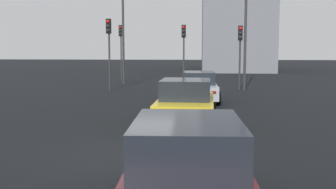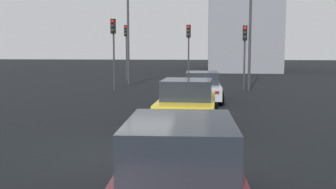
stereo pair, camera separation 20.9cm
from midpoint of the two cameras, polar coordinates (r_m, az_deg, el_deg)
ground_plane at (r=10.14m, az=-7.02°, el=-8.96°), size 160.00×160.00×0.20m
car_silver_left_lead at (r=19.99m, az=3.99°, el=1.11°), size 4.72×2.04×1.45m
car_yellow_left_second at (r=13.49m, az=2.09°, el=-1.32°), size 4.18×2.11×1.58m
car_maroon_left_third at (r=6.10m, az=1.72°, el=-11.04°), size 4.74×2.06×1.59m
traffic_light_near_left at (r=25.31m, az=9.87°, el=7.02°), size 0.32×0.29×3.95m
traffic_light_near_right at (r=28.92m, az=2.01°, el=7.42°), size 0.33×0.31×4.22m
traffic_light_far_left at (r=33.43m, az=-6.84°, el=7.52°), size 0.33×0.30×4.44m
traffic_light_far_right at (r=25.17m, az=-8.57°, el=7.69°), size 0.33×0.30×4.36m
street_lamp_kerbside at (r=25.34m, az=10.64°, el=10.57°), size 0.56×0.36×7.53m
street_lamp_far at (r=29.37m, az=-6.54°, el=9.30°), size 0.56×0.36×6.76m
building_facade_left at (r=49.43m, az=9.29°, el=12.29°), size 14.49×7.63×15.20m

